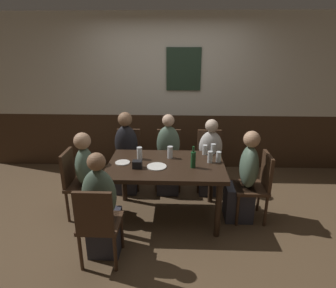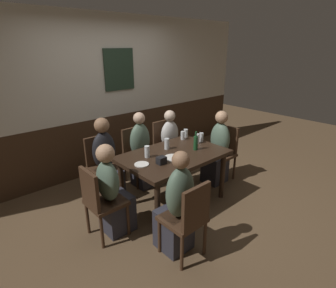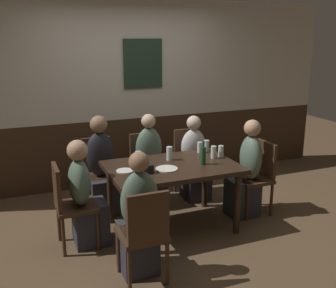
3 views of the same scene
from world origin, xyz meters
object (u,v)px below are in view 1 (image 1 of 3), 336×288
Objects in this scene: chair_head_east at (257,183)px; person_right_far at (210,162)px; chair_left_near at (98,222)px; condiment_caddy at (137,164)px; beer_bottle_green at (193,159)px; pint_glass_amber at (170,153)px; person_left_far at (126,158)px; pint_glass_pale at (213,149)px; dining_table at (166,170)px; chair_mid_far at (169,155)px; plate_white_small at (123,163)px; tumbler_water at (140,154)px; person_mid_far at (168,160)px; plate_white_large at (157,167)px; beer_glass_half at (210,158)px; person_head_east at (244,183)px; person_left_near at (102,213)px; chair_head_west at (77,180)px; beer_glass_tall at (218,158)px; highball_clear at (205,150)px; person_head_west at (90,182)px; chair_right_far at (209,156)px; chair_left_far at (128,155)px.

person_right_far is at bearing 125.07° from chair_head_east.
chair_left_near is 0.85m from condiment_caddy.
condiment_caddy is (-0.66, -0.04, -0.06)m from beer_bottle_green.
pint_glass_amber is at bearing 57.94° from chair_left_near.
person_left_far is 9.27× the size of pint_glass_pale.
dining_table is 0.96m from person_left_far.
person_right_far is at bearing -14.79° from chair_mid_far.
pint_glass_pale reaches higher than plate_white_small.
beer_bottle_green is 2.40× the size of condiment_caddy.
chair_head_east is 3.33× the size of beer_bottle_green.
pint_glass_amber is 0.49m from condiment_caddy.
condiment_caddy is (0.01, -0.27, -0.03)m from tumbler_water.
person_mid_far is 4.99× the size of plate_white_large.
beer_glass_half is 0.33m from pint_glass_pale.
pint_glass_pale is (0.57, 0.19, -0.01)m from pint_glass_amber.
chair_left_near is at bearing -125.34° from dining_table.
person_left_far reaches higher than person_head_east.
person_left_near reaches higher than plate_white_large.
beer_glass_half reaches higher than chair_head_west.
plate_white_small is at bearing -82.91° from person_left_far.
beer_glass_tall is at bearing 3.75° from plate_white_small.
person_right_far is 8.23× the size of beer_glass_tall.
beer_glass_half is 0.27m from beer_bottle_green.
person_left_far reaches higher than highball_clear.
person_head_west is 8.38× the size of beer_glass_tall.
chair_right_far is at bearing 84.11° from beer_glass_half.
dining_table is 1.09m from chair_left_far.
person_right_far reaches higher than dining_table.
person_mid_far is at bearing 129.31° from beer_glass_half.
beer_bottle_green is 0.66m from condiment_caddy.
chair_head_west is 0.80× the size of person_right_far.
pint_glass_pale is (0.12, 0.05, -0.00)m from highball_clear.
beer_glass_half is 1.07m from plate_white_small.
person_left_far is at bearing 179.82° from person_right_far.
pint_glass_pale is 1.17× the size of condiment_caddy.
person_head_west is at bearing -166.52° from pint_glass_pale.
condiment_caddy is at bearing -138.37° from person_right_far.
highball_clear is (1.46, 0.33, 0.32)m from person_head_west.
person_left_near is 1.43m from beer_glass_half.
pint_glass_pale is at bearing 58.78° from beer_bottle_green.
beer_glass_tall is (0.02, -0.63, 0.34)m from person_right_far.
beer_bottle_green is at bearing -172.99° from chair_head_east.
person_left_far is (-1.58, 0.72, 0.02)m from person_head_east.
person_left_near is 8.72× the size of beer_glass_tall.
chair_head_east is 1.33m from person_mid_far.
person_mid_far is 8.06× the size of beer_glass_half.
person_left_near is at bearing -126.46° from pint_glass_amber.
chair_right_far is 0.62m from chair_mid_far.
beer_bottle_green is (-0.64, -0.10, 0.35)m from person_head_east.
chair_mid_far is 0.64m from person_right_far.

